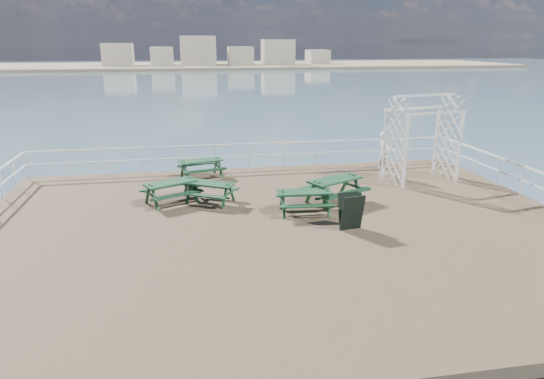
{
  "coord_description": "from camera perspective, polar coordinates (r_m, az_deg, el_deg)",
  "views": [
    {
      "loc": [
        -2.6,
        -13.02,
        5.18
      ],
      "look_at": [
        -0.24,
        0.1,
        1.1
      ],
      "focal_mm": 32.0,
      "sensor_mm": 36.0,
      "label": 1
    }
  ],
  "objects": [
    {
      "name": "ground",
      "position": [
        14.3,
        1.02,
        -4.86
      ],
      "size": [
        18.0,
        14.0,
        0.3
      ],
      "primitive_type": "cube",
      "color": "brown",
      "rests_on": "ground"
    },
    {
      "name": "sea_backdrop",
      "position": [
        147.97,
        -4.45,
        14.75
      ],
      "size": [
        300.0,
        300.0,
        9.2
      ],
      "color": "#476377",
      "rests_on": "ground"
    },
    {
      "name": "railing",
      "position": [
        16.37,
        -0.95,
        1.75
      ],
      "size": [
        17.77,
        13.76,
        1.1
      ],
      "color": "silver",
      "rests_on": "ground"
    },
    {
      "name": "picnic_table_a",
      "position": [
        16.44,
        -11.79,
        0.22
      ],
      "size": [
        2.15,
        2.0,
        0.83
      ],
      "rotation": [
        0.0,
        0.0,
        0.47
      ],
      "color": "#163E22",
      "rests_on": "ground"
    },
    {
      "name": "picnic_table_b",
      "position": [
        19.36,
        -8.33,
        2.89
      ],
      "size": [
        1.95,
        1.72,
        0.81
      ],
      "rotation": [
        0.0,
        0.0,
        0.27
      ],
      "color": "#163E22",
      "rests_on": "ground"
    },
    {
      "name": "picnic_table_c",
      "position": [
        15.18,
        3.86,
        -0.89
      ],
      "size": [
        1.76,
        1.46,
        0.81
      ],
      "rotation": [
        0.0,
        0.0,
        -0.07
      ],
      "color": "#163E22",
      "rests_on": "ground"
    },
    {
      "name": "picnic_table_d",
      "position": [
        16.28,
        -7.3,
        0.15
      ],
      "size": [
        2.02,
        1.91,
        0.77
      ],
      "rotation": [
        0.0,
        0.0,
        -0.53
      ],
      "color": "#163E22",
      "rests_on": "ground"
    },
    {
      "name": "picnic_table_e",
      "position": [
        16.28,
        7.42,
        0.51
      ],
      "size": [
        2.39,
        2.23,
        0.93
      ],
      "rotation": [
        0.0,
        0.0,
        0.47
      ],
      "color": "#163E22",
      "rests_on": "ground"
    },
    {
      "name": "trellis_arbor",
      "position": [
        19.42,
        17.24,
        5.24
      ],
      "size": [
        2.88,
        1.9,
        3.31
      ],
      "rotation": [
        0.0,
        0.0,
        0.19
      ],
      "color": "silver",
      "rests_on": "ground"
    },
    {
      "name": "sandwich_board",
      "position": [
        14.01,
        9.25,
        -2.63
      ],
      "size": [
        0.71,
        0.57,
        1.07
      ],
      "rotation": [
        0.0,
        0.0,
        0.13
      ],
      "color": "black",
      "rests_on": "ground"
    },
    {
      "name": "person",
      "position": [
        19.83,
        13.08,
        4.08
      ],
      "size": [
        0.77,
        0.76,
        1.79
      ],
      "primitive_type": "imported",
      "rotation": [
        0.0,
        0.0,
        0.76
      ],
      "color": "white",
      "rests_on": "ground"
    }
  ]
}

